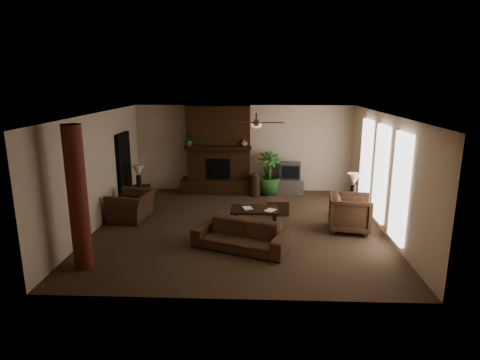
{
  "coord_description": "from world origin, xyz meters",
  "views": [
    {
      "loc": [
        0.42,
        -9.62,
        3.57
      ],
      "look_at": [
        0.0,
        0.4,
        1.1
      ],
      "focal_mm": 30.41,
      "sensor_mm": 36.0,
      "label": 1
    }
  ],
  "objects_px": {
    "armchair_left": "(132,201)",
    "lamp_right": "(354,181)",
    "side_table_left": "(141,196)",
    "side_table_right": "(350,207)",
    "coffee_table": "(255,211)",
    "floor_plant": "(269,183)",
    "armchair_right": "(350,211)",
    "log_column": "(78,198)",
    "sofa": "(241,231)",
    "tv_stand": "(290,186)",
    "ottoman": "(278,206)",
    "floor_vase": "(255,183)",
    "lamp_left": "(138,172)"
  },
  "relations": [
    {
      "from": "lamp_right",
      "to": "armchair_right",
      "type": "bearing_deg",
      "value": -105.6
    },
    {
      "from": "sofa",
      "to": "lamp_right",
      "type": "height_order",
      "value": "lamp_right"
    },
    {
      "from": "ottoman",
      "to": "floor_vase",
      "type": "relative_size",
      "value": 0.78
    },
    {
      "from": "armchair_left",
      "to": "floor_vase",
      "type": "relative_size",
      "value": 1.47
    },
    {
      "from": "ottoman",
      "to": "side_table_right",
      "type": "height_order",
      "value": "side_table_right"
    },
    {
      "from": "log_column",
      "to": "lamp_right",
      "type": "bearing_deg",
      "value": 28.62
    },
    {
      "from": "coffee_table",
      "to": "side_table_left",
      "type": "bearing_deg",
      "value": 154.76
    },
    {
      "from": "log_column",
      "to": "lamp_right",
      "type": "height_order",
      "value": "log_column"
    },
    {
      "from": "armchair_right",
      "to": "lamp_right",
      "type": "xyz_separation_m",
      "value": [
        0.28,
        1.02,
        0.51
      ]
    },
    {
      "from": "coffee_table",
      "to": "ottoman",
      "type": "height_order",
      "value": "coffee_table"
    },
    {
      "from": "side_table_left",
      "to": "side_table_right",
      "type": "distance_m",
      "value": 5.96
    },
    {
      "from": "coffee_table",
      "to": "floor_plant",
      "type": "relative_size",
      "value": 0.88
    },
    {
      "from": "coffee_table",
      "to": "lamp_right",
      "type": "relative_size",
      "value": 1.85
    },
    {
      "from": "armchair_left",
      "to": "coffee_table",
      "type": "relative_size",
      "value": 0.94
    },
    {
      "from": "sofa",
      "to": "armchair_left",
      "type": "bearing_deg",
      "value": 169.38
    },
    {
      "from": "side_table_right",
      "to": "lamp_right",
      "type": "height_order",
      "value": "lamp_right"
    },
    {
      "from": "armchair_left",
      "to": "armchair_right",
      "type": "relative_size",
      "value": 1.15
    },
    {
      "from": "sofa",
      "to": "floor_vase",
      "type": "distance_m",
      "value": 4.16
    },
    {
      "from": "sofa",
      "to": "side_table_right",
      "type": "xyz_separation_m",
      "value": [
        2.84,
        2.27,
        -0.13
      ]
    },
    {
      "from": "side_table_left",
      "to": "floor_vase",
      "type": "bearing_deg",
      "value": 17.37
    },
    {
      "from": "ottoman",
      "to": "side_table_right",
      "type": "xyz_separation_m",
      "value": [
        1.92,
        -0.23,
        0.08
      ]
    },
    {
      "from": "tv_stand",
      "to": "lamp_right",
      "type": "bearing_deg",
      "value": -54.11
    },
    {
      "from": "armchair_right",
      "to": "side_table_right",
      "type": "bearing_deg",
      "value": -3.78
    },
    {
      "from": "lamp_left",
      "to": "tv_stand",
      "type": "bearing_deg",
      "value": 17.8
    },
    {
      "from": "armchair_right",
      "to": "lamp_left",
      "type": "height_order",
      "value": "lamp_left"
    },
    {
      "from": "coffee_table",
      "to": "floor_vase",
      "type": "distance_m",
      "value": 2.63
    },
    {
      "from": "coffee_table",
      "to": "tv_stand",
      "type": "xyz_separation_m",
      "value": [
        1.11,
        2.97,
        -0.12
      ]
    },
    {
      "from": "armchair_right",
      "to": "coffee_table",
      "type": "distance_m",
      "value": 2.33
    },
    {
      "from": "armchair_left",
      "to": "side_table_right",
      "type": "distance_m",
      "value": 5.8
    },
    {
      "from": "side_table_right",
      "to": "coffee_table",
      "type": "bearing_deg",
      "value": -163.66
    },
    {
      "from": "armchair_right",
      "to": "ottoman",
      "type": "height_order",
      "value": "armchair_right"
    },
    {
      "from": "sofa",
      "to": "tv_stand",
      "type": "distance_m",
      "value": 4.71
    },
    {
      "from": "armchair_left",
      "to": "floor_plant",
      "type": "height_order",
      "value": "armchair_left"
    },
    {
      "from": "armchair_left",
      "to": "lamp_right",
      "type": "xyz_separation_m",
      "value": [
        5.81,
        0.4,
        0.51
      ]
    },
    {
      "from": "coffee_table",
      "to": "floor_plant",
      "type": "bearing_deg",
      "value": 81.4
    },
    {
      "from": "log_column",
      "to": "coffee_table",
      "type": "distance_m",
      "value": 4.31
    },
    {
      "from": "tv_stand",
      "to": "side_table_right",
      "type": "distance_m",
      "value": 2.65
    },
    {
      "from": "ottoman",
      "to": "lamp_left",
      "type": "xyz_separation_m",
      "value": [
        -4.0,
        0.56,
        0.8
      ]
    },
    {
      "from": "tv_stand",
      "to": "floor_plant",
      "type": "xyz_separation_m",
      "value": [
        -0.68,
        -0.14,
        0.13
      ]
    },
    {
      "from": "floor_vase",
      "to": "lamp_right",
      "type": "xyz_separation_m",
      "value": [
        2.59,
        -1.93,
        0.57
      ]
    },
    {
      "from": "side_table_left",
      "to": "tv_stand",
      "type": "bearing_deg",
      "value": 17.31
    },
    {
      "from": "sofa",
      "to": "coffee_table",
      "type": "relative_size",
      "value": 1.72
    },
    {
      "from": "armchair_left",
      "to": "lamp_left",
      "type": "distance_m",
      "value": 1.35
    },
    {
      "from": "sofa",
      "to": "ottoman",
      "type": "bearing_deg",
      "value": 91.02
    },
    {
      "from": "floor_plant",
      "to": "ottoman",
      "type": "bearing_deg",
      "value": -84.04
    },
    {
      "from": "sofa",
      "to": "tv_stand",
      "type": "xyz_separation_m",
      "value": [
        1.4,
        4.5,
        -0.15
      ]
    },
    {
      "from": "ottoman",
      "to": "lamp_right",
      "type": "bearing_deg",
      "value": -8.08
    },
    {
      "from": "log_column",
      "to": "floor_plant",
      "type": "relative_size",
      "value": 2.06
    },
    {
      "from": "tv_stand",
      "to": "lamp_right",
      "type": "xyz_separation_m",
      "value": [
        1.48,
        -2.28,
        0.75
      ]
    },
    {
      "from": "log_column",
      "to": "lamp_right",
      "type": "distance_m",
      "value": 6.76
    }
  ]
}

